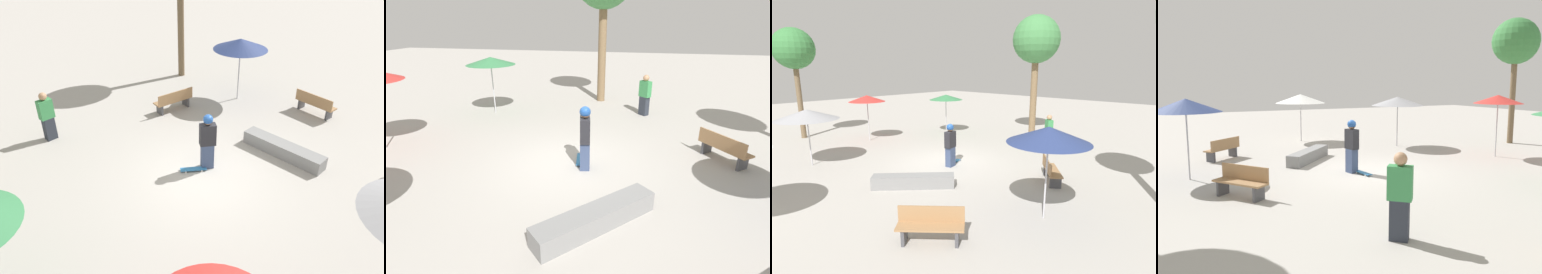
{
  "view_description": "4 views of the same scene",
  "coord_description": "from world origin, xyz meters",
  "views": [
    {
      "loc": [
        -9.1,
        0.13,
        6.76
      ],
      "look_at": [
        0.09,
        0.32,
        1.27
      ],
      "focal_mm": 35.0,
      "sensor_mm": 36.0,
      "label": 1
    },
    {
      "loc": [
        1.79,
        -7.56,
        3.99
      ],
      "look_at": [
        0.12,
        0.43,
        0.7
      ],
      "focal_mm": 28.0,
      "sensor_mm": 36.0,
      "label": 2
    },
    {
      "loc": [
        9.05,
        -8.5,
        4.04
      ],
      "look_at": [
        0.84,
        0.26,
        1.26
      ],
      "focal_mm": 28.0,
      "sensor_mm": 36.0,
      "label": 3
    },
    {
      "loc": [
        5.89,
        11.14,
        3.04
      ],
      "look_at": [
        0.53,
        -0.08,
        1.24
      ],
      "focal_mm": 35.0,
      "sensor_mm": 36.0,
      "label": 4
    }
  ],
  "objects": [
    {
      "name": "bench_far",
      "position": [
        4.32,
        1.12,
        0.43
      ],
      "size": [
        1.33,
        1.53,
        0.85
      ],
      "rotation": [
        0.0,
        0.0,
        5.38
      ],
      "color": "#47474C",
      "rests_on": "ground_plane"
    },
    {
      "name": "skater_main",
      "position": [
        0.43,
        -0.14,
        0.98
      ],
      "size": [
        0.35,
        0.52,
        1.81
      ],
      "rotation": [
        0.0,
        0.0,
        1.76
      ],
      "color": "#38476B",
      "rests_on": "ground_plane"
    },
    {
      "name": "bystander_watching",
      "position": [
        2.03,
        5.28,
        0.87
      ],
      "size": [
        0.53,
        0.51,
        1.74
      ],
      "rotation": [
        0.0,
        0.0,
        5.56
      ],
      "color": "#282D38",
      "rests_on": "ground_plane"
    },
    {
      "name": "skateboard",
      "position": [
        0.22,
        0.28,
        0.06
      ],
      "size": [
        0.32,
        0.82,
        0.07
      ],
      "rotation": [
        0.0,
        0.0,
        1.72
      ],
      "color": "teal",
      "rests_on": "ground_plane"
    },
    {
      "name": "shade_umbrella_green",
      "position": [
        -4.42,
        4.22,
        2.27
      ],
      "size": [
        2.04,
        2.04,
        2.43
      ],
      "color": "#B7B7BC",
      "rests_on": "ground_plane"
    },
    {
      "name": "concrete_ledge",
      "position": [
        1.13,
        -2.61,
        0.22
      ],
      "size": [
        2.32,
        2.4,
        0.44
      ],
      "rotation": [
        0.0,
        0.0,
        0.81
      ],
      "color": "gray",
      "rests_on": "ground_plane"
    },
    {
      "name": "ground_plane",
      "position": [
        0.0,
        0.0,
        0.0
      ],
      "size": [
        60.0,
        60.0,
        0.0
      ],
      "primitive_type": "plane",
      "color": "#ADA8A0"
    }
  ]
}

